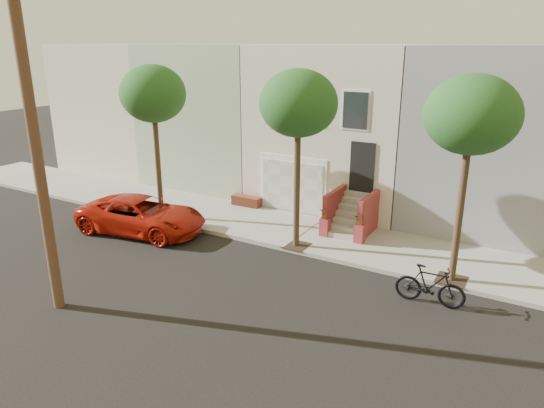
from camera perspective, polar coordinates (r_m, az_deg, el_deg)
The scene contains 9 objects.
ground at distance 15.83m, azimuth -7.13°, elevation -9.28°, with size 90.00×90.00×0.00m, color black.
sidewalk at distance 19.92m, azimuth 2.14°, elevation -3.00°, with size 40.00×3.70×0.15m, color #98978A.
house_row at distance 24.17m, azimuth 8.86°, elevation 9.33°, with size 33.10×11.70×7.00m.
tree_left at distance 20.72m, azimuth -13.53°, elevation 12.11°, with size 2.70×2.57×6.30m.
tree_mid at distance 16.95m, azimuth 3.04°, elevation 11.35°, with size 2.70×2.57×6.30m.
tree_right at distance 15.27m, azimuth 21.98°, elevation 9.34°, with size 2.70×2.57×6.30m.
utility_pole at distance 8.18m, azimuth 24.39°, elevation 1.88°, with size 23.60×1.22×10.00m.
pickup_truck at distance 20.34m, azimuth -14.77°, elevation -1.24°, with size 2.38×5.16×1.43m, color #AE180A.
motorcycle at distance 15.12m, azimuth 17.72°, elevation -8.91°, with size 0.56×1.98×1.19m, color black.
Camera 1 is at (8.67, -11.09, 7.24)m, focal length 32.74 mm.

